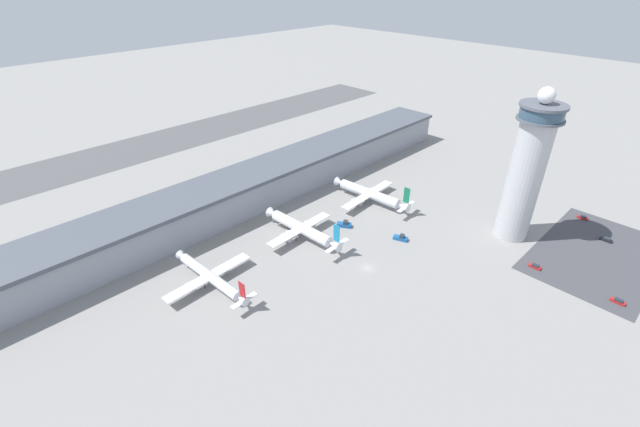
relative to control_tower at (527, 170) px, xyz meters
The scene contains 15 objects.
ground_plane 72.10m from the control_tower, 155.56° to the left, with size 1000.00×1000.00×0.00m, color gray.
terminal_building 116.16m from the control_tower, 121.64° to the left, with size 260.75×25.00×16.24m.
runway_strip 211.87m from the control_tower, 106.59° to the left, with size 391.13×44.00×0.01m, color #515154.
control_tower is the anchor object (origin of this frame).
parking_lot_surface 43.69m from the control_tower, 71.23° to the right, with size 64.00×40.00×0.01m, color #424247.
airplane_gate_alpha 124.89m from the control_tower, 150.74° to the left, with size 34.13×39.25×11.37m.
airplane_gate_bravo 90.49m from the control_tower, 136.95° to the left, with size 32.93×39.98×13.98m.
airplane_gate_charlie 67.55m from the control_tower, 108.59° to the left, with size 35.93×41.41×13.85m.
service_truck_catering 54.55m from the control_tower, 140.22° to the left, with size 4.32×6.28×2.52m.
service_truck_fuel 74.79m from the control_tower, 130.21° to the left, with size 5.43×6.60×2.96m.
service_truck_baggage 96.56m from the control_tower, 134.36° to the left, with size 7.52×7.81×2.83m.
car_silver_sedan 47.79m from the control_tower, 51.92° to the right, with size 1.92×4.65×1.51m.
car_blue_compact 48.90m from the control_tower, 26.02° to the right, with size 2.10×4.34×1.59m.
car_maroon_suv 36.74m from the control_tower, 132.37° to the right, with size 1.92×4.37×1.41m.
car_grey_coupe 54.61m from the control_tower, 108.50° to the right, with size 1.78×4.57×1.51m.
Camera 1 is at (-101.75, -77.60, 98.76)m, focal length 24.00 mm.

